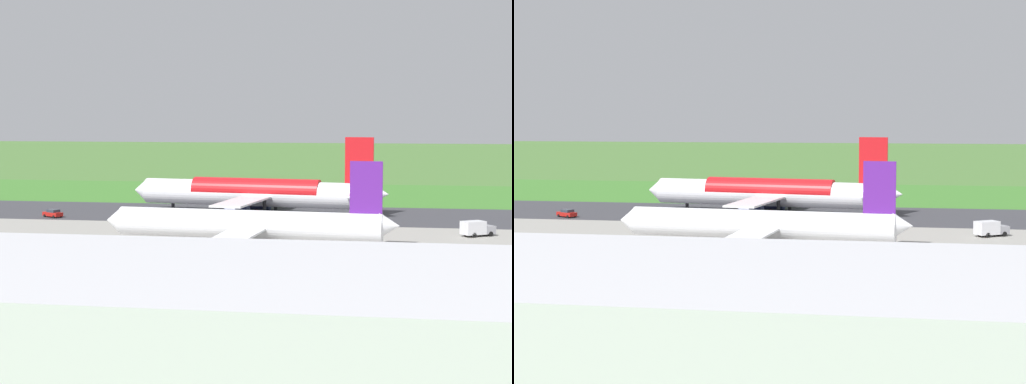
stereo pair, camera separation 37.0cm
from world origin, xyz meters
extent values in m
plane|color=#477233|center=(0.00, 0.00, 0.00)|extent=(800.00, 800.00, 0.00)
cube|color=#38383D|center=(0.00, 0.00, 0.03)|extent=(600.00, 31.81, 0.06)
cube|color=gray|center=(0.00, 47.97, 0.03)|extent=(440.00, 110.00, 0.05)
cube|color=#3C782B|center=(0.00, -34.99, 0.02)|extent=(600.00, 80.00, 0.04)
cylinder|color=white|center=(9.34, 0.00, 4.20)|extent=(48.26, 11.74, 5.20)
cone|color=white|center=(34.60, -3.50, 4.20)|extent=(3.65, 5.31, 4.94)
cone|color=white|center=(-15.62, 3.46, 4.80)|extent=(4.07, 4.86, 4.42)
cube|color=red|center=(-11.58, 2.90, 11.30)|extent=(5.62, 1.26, 9.00)
cube|color=white|center=(-10.82, 8.35, 5.00)|extent=(5.20, 9.46, 0.36)
cube|color=white|center=(-12.33, -2.55, 5.00)|extent=(5.20, 9.46, 0.36)
cube|color=white|center=(9.86, 11.03, 3.80)|extent=(8.97, 22.62, 0.35)
cube|color=white|center=(6.84, -10.76, 3.80)|extent=(8.97, 22.62, 0.35)
cylinder|color=#23284C|center=(11.86, 7.22, 1.32)|extent=(4.84, 3.39, 2.80)
cylinder|color=#23284C|center=(9.80, -7.63, 1.32)|extent=(4.84, 3.39, 2.80)
cylinder|color=black|center=(27.41, -2.51, 1.71)|extent=(0.70, 0.70, 3.42)
cylinder|color=black|center=(6.92, 4.37, 1.71)|extent=(0.70, 0.70, 3.42)
cylinder|color=black|center=(5.82, -3.55, 1.71)|extent=(0.70, 0.70, 3.42)
cylinder|color=red|center=(9.34, 0.00, 4.72)|extent=(26.87, 8.80, 5.23)
cylinder|color=white|center=(3.49, 43.12, 3.59)|extent=(41.28, 7.66, 4.45)
cone|color=white|center=(25.23, 41.40, 3.59)|extent=(2.89, 4.41, 4.23)
cone|color=white|center=(-18.00, 44.81, 4.11)|extent=(3.28, 4.00, 3.78)
cube|color=#591E8C|center=(-14.52, 44.54, 9.66)|extent=(4.81, 0.80, 7.70)
cube|color=white|center=(3.38, 52.56, 3.25)|extent=(6.60, 19.16, 0.30)
cube|color=white|center=(1.90, 33.81, 3.25)|extent=(6.60, 19.16, 0.30)
cylinder|color=black|center=(3.49, 43.12, 0.68)|extent=(0.68, 0.68, 1.37)
cube|color=#B21914|center=(47.85, 12.30, 0.70)|extent=(4.55, 3.61, 0.75)
cube|color=#2D333D|center=(47.67, 12.40, 1.35)|extent=(2.75, 2.55, 0.55)
cylinder|color=black|center=(49.48, 12.37, 0.32)|extent=(0.67, 0.50, 0.64)
cylinder|color=black|center=(48.66, 10.88, 0.32)|extent=(0.67, 0.50, 0.64)
cylinder|color=black|center=(47.04, 13.73, 0.32)|extent=(0.67, 0.50, 0.64)
cylinder|color=black|center=(46.21, 12.24, 0.32)|extent=(0.67, 0.50, 0.64)
cube|color=gray|center=(-33.88, 24.17, 1.10)|extent=(3.05, 3.05, 1.30)
cube|color=silver|center=(-31.54, 25.71, 1.55)|extent=(4.44, 4.01, 2.20)
cylinder|color=black|center=(-33.33, 23.34, 0.45)|extent=(0.92, 0.74, 0.90)
cylinder|color=black|center=(-34.43, 25.01, 0.45)|extent=(0.92, 0.74, 0.90)
cylinder|color=black|center=(-30.49, 25.20, 0.45)|extent=(0.92, 0.74, 0.90)
cylinder|color=black|center=(-31.59, 26.87, 0.45)|extent=(0.92, 0.74, 0.90)
cylinder|color=slate|center=(-5.72, -39.42, 0.96)|extent=(0.10, 0.10, 1.91)
cube|color=red|center=(-5.72, -39.44, 2.21)|extent=(0.60, 0.04, 0.60)
cone|color=orange|center=(-0.64, -35.77, 0.28)|extent=(0.40, 0.40, 0.55)
camera|label=1|loc=(-19.21, 170.83, 20.72)|focal=60.22mm
camera|label=2|loc=(-19.57, 170.77, 20.72)|focal=60.22mm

